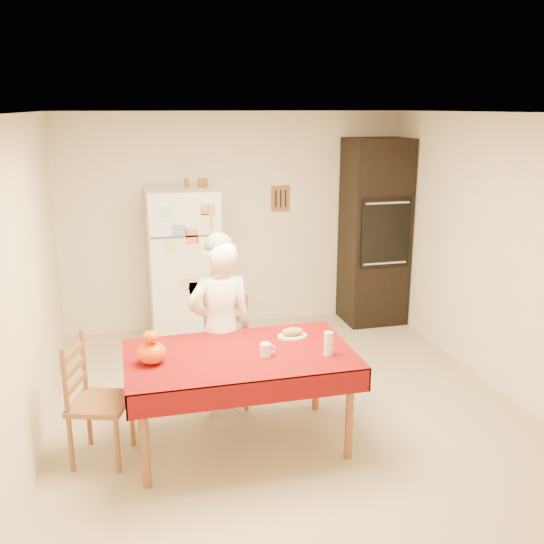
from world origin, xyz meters
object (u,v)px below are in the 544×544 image
object	(u,v)px
oven_cabinet	(374,232)
wine_glass	(328,343)
refrigerator	(184,265)
chair_left	(91,396)
chair_far	(226,345)
bread_plate	(293,336)
seated_woman	(221,329)
pumpkin_lower	(152,353)
dining_table	(240,361)
coffee_mug	(265,350)

from	to	relation	value
oven_cabinet	wine_glass	size ratio (longest dim) A/B	12.50
refrigerator	chair_left	size ratio (longest dim) A/B	1.79
oven_cabinet	chair_far	bearing A→B (deg)	-142.29
oven_cabinet	bread_plate	distance (m)	2.78
refrigerator	wine_glass	world-z (taller)	refrigerator
chair_far	chair_left	xyz separation A→B (m)	(-1.12, -0.71, 0.00)
oven_cabinet	seated_woman	size ratio (longest dim) A/B	1.45
seated_woman	pumpkin_lower	distance (m)	0.82
refrigerator	pumpkin_lower	world-z (taller)	refrigerator
oven_cabinet	dining_table	distance (m)	3.24
pumpkin_lower	wine_glass	bearing A→B (deg)	-7.32
coffee_mug	bread_plate	xyz separation A→B (m)	(0.30, 0.31, -0.04)
oven_cabinet	bread_plate	bearing A→B (deg)	-126.90
pumpkin_lower	coffee_mug	bearing A→B (deg)	-5.60
pumpkin_lower	seated_woman	bearing A→B (deg)	43.54
dining_table	chair_left	bearing A→B (deg)	175.81
chair_far	seated_woman	distance (m)	0.37
oven_cabinet	pumpkin_lower	world-z (taller)	oven_cabinet
seated_woman	bread_plate	distance (m)	0.62
chair_far	seated_woman	size ratio (longest dim) A/B	0.63
refrigerator	chair_far	size ratio (longest dim) A/B	1.79
dining_table	wine_glass	bearing A→B (deg)	-16.76
wine_glass	oven_cabinet	bearing A→B (deg)	60.13
dining_table	wine_glass	xyz separation A→B (m)	(0.63, -0.19, 0.16)
refrigerator	coffee_mug	distance (m)	2.49
refrigerator	coffee_mug	size ratio (longest dim) A/B	17.00
pumpkin_lower	dining_table	bearing A→B (deg)	2.35
chair_far	pumpkin_lower	distance (m)	1.11
dining_table	chair_far	bearing A→B (deg)	87.71
wine_glass	bread_plate	size ratio (longest dim) A/B	0.73
refrigerator	seated_woman	size ratio (longest dim) A/B	1.12
chair_far	seated_woman	world-z (taller)	seated_woman
coffee_mug	chair_far	bearing A→B (deg)	98.93
chair_far	pumpkin_lower	world-z (taller)	chair_far
oven_cabinet	dining_table	size ratio (longest dim) A/B	1.29
refrigerator	bread_plate	xyz separation A→B (m)	(0.62, -2.16, -0.08)
oven_cabinet	pumpkin_lower	bearing A→B (deg)	-138.69
refrigerator	chair_left	world-z (taller)	refrigerator
wine_glass	seated_woman	bearing A→B (deg)	133.35
chair_far	pumpkin_lower	bearing A→B (deg)	-116.97
coffee_mug	wine_glass	world-z (taller)	wine_glass
chair_left	wine_glass	size ratio (longest dim) A/B	5.40
dining_table	bread_plate	distance (m)	0.52
oven_cabinet	bread_plate	size ratio (longest dim) A/B	9.17
wine_glass	dining_table	bearing A→B (deg)	163.24
dining_table	coffee_mug	distance (m)	0.24
dining_table	pumpkin_lower	xyz separation A→B (m)	(-0.65, -0.03, 0.15)
chair_far	wine_glass	xyz separation A→B (m)	(0.60, -0.98, 0.34)
chair_left	pumpkin_lower	bearing A→B (deg)	-85.30
seated_woman	pumpkin_lower	world-z (taller)	seated_woman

